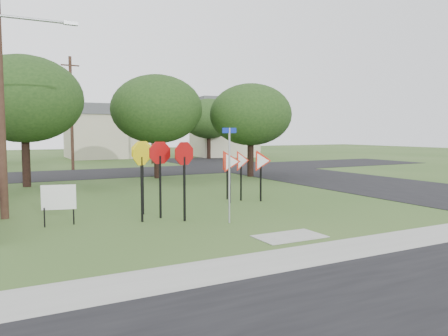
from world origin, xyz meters
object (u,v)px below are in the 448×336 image
(stop_sign_cluster, at_px, (157,162))
(yield_sign_cluster, at_px, (244,163))
(info_board, at_px, (59,199))
(street_name_sign, at_px, (229,169))

(stop_sign_cluster, height_order, yield_sign_cluster, stop_sign_cluster)
(info_board, bearing_deg, stop_sign_cluster, -6.28)
(street_name_sign, xyz_separation_m, stop_sign_cluster, (-1.91, 1.81, 0.20))
(stop_sign_cluster, bearing_deg, info_board, 173.72)
(stop_sign_cluster, relative_size, info_board, 2.04)
(yield_sign_cluster, bearing_deg, street_name_sign, -126.25)
(street_name_sign, relative_size, stop_sign_cluster, 1.16)
(street_name_sign, relative_size, yield_sign_cluster, 1.09)
(street_name_sign, bearing_deg, stop_sign_cluster, 136.47)
(stop_sign_cluster, distance_m, info_board, 3.43)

